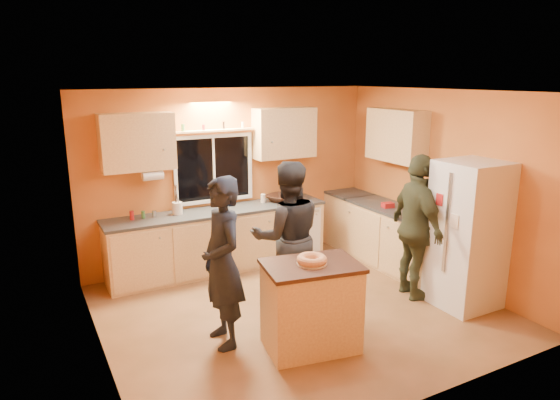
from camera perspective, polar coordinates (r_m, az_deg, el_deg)
ground at (r=6.21m, az=2.18°, el=-12.46°), size 4.50×4.50×0.00m
room_shell at (r=6.08m, az=1.34°, el=3.12°), size 4.54×4.04×2.61m
back_counter at (r=7.45m, az=-4.32°, el=-4.13°), size 4.23×0.62×0.90m
right_counter at (r=7.49m, az=13.26°, el=-4.37°), size 0.62×1.84×0.90m
refrigerator at (r=6.45m, az=20.69°, el=-3.75°), size 0.72×0.70×1.80m
island at (r=5.25m, az=3.56°, el=-11.95°), size 1.06×0.81×0.93m
bundt_pastry at (r=5.05m, az=3.65°, el=-6.81°), size 0.31×0.31×0.09m
person_left at (r=5.19m, az=-6.61°, el=-7.15°), size 0.45×0.67×1.81m
person_center at (r=5.93m, az=0.85°, el=-4.23°), size 1.05×0.92×1.82m
person_right at (r=6.47m, az=15.38°, el=-3.05°), size 0.70×1.16×1.85m
mixing_bowl at (r=7.62m, az=-0.03°, el=0.24°), size 0.52×0.52×0.10m
utensil_crock at (r=7.04m, az=-11.65°, el=-0.93°), size 0.14×0.14×0.17m
potted_plant at (r=7.06m, az=16.02°, el=-0.48°), size 0.37×0.35×0.33m
red_box at (r=7.43m, az=12.22°, el=-0.58°), size 0.17×0.14×0.07m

